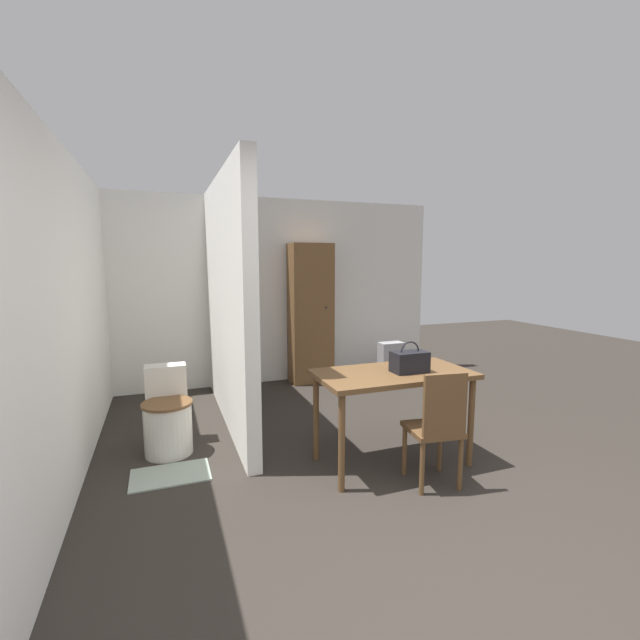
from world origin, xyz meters
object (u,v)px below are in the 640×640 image
at_px(toilet, 168,418).
at_px(wooden_cabinet, 311,314).
at_px(dining_table, 393,382).
at_px(handbag, 410,361).
at_px(space_heater, 391,362).
at_px(wooden_chair, 437,425).

relative_size(toilet, wooden_cabinet, 0.38).
bearing_deg(wooden_cabinet, dining_table, -93.93).
bearing_deg(handbag, toilet, 153.28).
relative_size(toilet, handbag, 2.54).
relative_size(wooden_cabinet, space_heater, 3.49).
bearing_deg(space_heater, wooden_cabinet, 160.82).
bearing_deg(handbag, wooden_cabinet, 88.70).
xyz_separation_m(wooden_chair, toilet, (-1.84, 1.33, -0.17)).
distance_m(wooden_chair, handbag, 0.56).
distance_m(toilet, wooden_cabinet, 2.61).
bearing_deg(space_heater, handbag, -116.64).
xyz_separation_m(toilet, space_heater, (2.96, 1.30, -0.03)).
xyz_separation_m(wooden_chair, wooden_cabinet, (0.06, 2.99, 0.48)).
bearing_deg(wooden_cabinet, toilet, -138.84).
distance_m(dining_table, space_heater, 2.53).
xyz_separation_m(dining_table, wooden_cabinet, (0.17, 2.54, 0.27)).
relative_size(dining_table, toilet, 1.73).
distance_m(handbag, wooden_cabinet, 2.60).
relative_size(handbag, wooden_cabinet, 0.15).
relative_size(wooden_chair, space_heater, 1.63).
xyz_separation_m(wooden_cabinet, space_heater, (1.06, -0.37, -0.68)).
height_order(wooden_chair, space_heater, wooden_chair).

